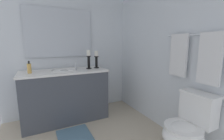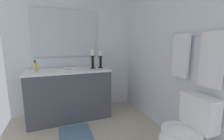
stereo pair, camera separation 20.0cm
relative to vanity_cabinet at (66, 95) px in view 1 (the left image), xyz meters
name	(u,v)px [view 1 (the left image)]	position (x,y,z in m)	size (l,w,h in m)	color
wall_back	(165,47)	(0.88, 1.28, 0.80)	(2.40, 0.04, 2.45)	silver
wall_left	(69,46)	(-0.33, 0.15, 0.80)	(0.04, 2.26, 2.45)	silver
vanity_cabinet	(66,95)	(0.00, 0.00, 0.00)	(0.58, 1.35, 0.84)	#474C56
sink_basin	(65,73)	(0.00, 0.00, 0.38)	(0.40, 0.40, 0.24)	white
mirror	(60,33)	(-0.28, 0.00, 1.03)	(0.02, 1.10, 0.82)	silver
candle_holder_tall	(96,59)	(0.00, 0.55, 0.58)	(0.09, 0.09, 0.30)	black
candle_holder_short	(89,59)	(0.02, 0.41, 0.59)	(0.09, 0.09, 0.32)	black
soap_bottle	(29,68)	(0.02, -0.49, 0.49)	(0.06, 0.06, 0.18)	#E5B259
toilet	(187,129)	(1.53, 1.00, -0.06)	(0.39, 0.54, 0.75)	white
towel_bar	(196,35)	(1.37, 1.22, 0.94)	(0.02, 0.02, 0.77)	silver
towel_near_vanity	(179,55)	(1.18, 1.21, 0.70)	(0.24, 0.03, 0.52)	white
towel_center	(210,59)	(1.56, 1.21, 0.69)	(0.24, 0.03, 0.55)	white
bath_mat	(76,138)	(0.62, 0.00, -0.41)	(0.60, 0.44, 0.02)	slate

